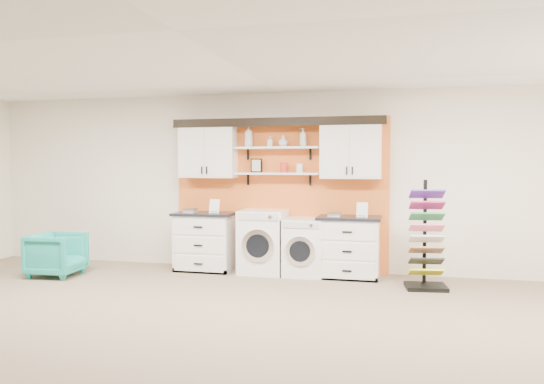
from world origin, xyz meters
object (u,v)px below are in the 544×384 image
(base_cabinet_left, at_px, (205,241))
(washer, at_px, (264,242))
(dryer, at_px, (304,247))
(armchair, at_px, (57,254))
(base_cabinet_right, at_px, (349,247))
(sample_rack, at_px, (426,253))

(base_cabinet_left, height_order, washer, washer)
(dryer, relative_size, armchair, 1.21)
(base_cabinet_right, height_order, armchair, base_cabinet_right)
(base_cabinet_left, relative_size, washer, 0.96)
(base_cabinet_right, relative_size, armchair, 1.30)
(base_cabinet_right, distance_m, dryer, 0.68)
(armchair, bearing_deg, base_cabinet_right, -81.45)
(dryer, distance_m, sample_rack, 1.81)
(base_cabinet_left, xyz_separation_m, dryer, (1.58, -0.00, -0.03))
(dryer, bearing_deg, washer, 180.00)
(base_cabinet_left, bearing_deg, sample_rack, -7.95)
(armchair, bearing_deg, sample_rack, -88.80)
(base_cabinet_right, bearing_deg, dryer, -179.71)
(base_cabinet_right, bearing_deg, sample_rack, -23.45)
(sample_rack, bearing_deg, dryer, 158.22)
(washer, distance_m, armchair, 3.11)
(dryer, bearing_deg, armchair, -165.35)
(armchair, bearing_deg, washer, -76.30)
(washer, bearing_deg, dryer, -0.00)
(base_cabinet_left, bearing_deg, armchair, -154.86)
(base_cabinet_right, xyz_separation_m, armchair, (-4.27, -0.94, -0.13))
(sample_rack, distance_m, armchair, 5.37)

